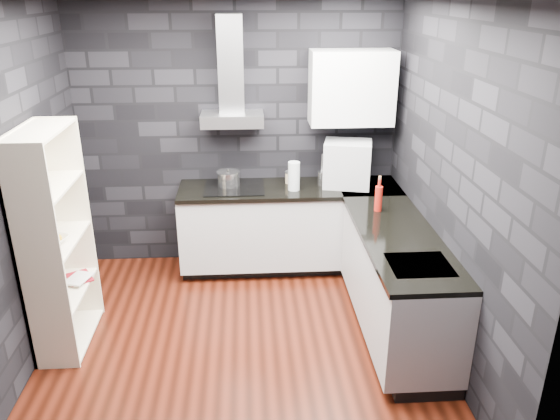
{
  "coord_description": "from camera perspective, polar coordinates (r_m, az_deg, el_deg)",
  "views": [
    {
      "loc": [
        0.08,
        -3.8,
        2.73
      ],
      "look_at": [
        0.35,
        0.45,
        1.0
      ],
      "focal_mm": 35.0,
      "sensor_mm": 36.0,
      "label": 1
    }
  ],
  "objects": [
    {
      "name": "counter_back_cab",
      "position": [
        5.59,
        0.98,
        -1.62
      ],
      "size": [
        2.2,
        0.6,
        0.76
      ],
      "primitive_type": "cube",
      "color": "#B8B9BD",
      "rests_on": "ground"
    },
    {
      "name": "counter_corner_top",
      "position": [
        5.56,
        9.26,
        2.39
      ],
      "size": [
        0.62,
        0.62,
        0.04
      ],
      "primitive_type": "cube",
      "color": "black",
      "rests_on": "counter_right_cab"
    },
    {
      "name": "cooktop",
      "position": [
        5.42,
        -4.8,
        2.37
      ],
      "size": [
        0.58,
        0.5,
        0.01
      ],
      "primitive_type": "cube",
      "color": "black",
      "rests_on": "counter_back_top"
    },
    {
      "name": "wall_right",
      "position": [
        4.33,
        17.51,
        2.45
      ],
      "size": [
        0.05,
        3.2,
        2.7
      ],
      "primitive_type": "cube",
      "color": "black",
      "rests_on": "ground"
    },
    {
      "name": "storage_jar",
      "position": [
        5.52,
        1.01,
        3.37
      ],
      "size": [
        0.11,
        0.11,
        0.11
      ],
      "primitive_type": "cylinder",
      "rotation": [
        0.0,
        0.0,
        0.35
      ],
      "color": "tan",
      "rests_on": "counter_back_top"
    },
    {
      "name": "glass_vase",
      "position": [
        5.31,
        1.46,
        3.56
      ],
      "size": [
        0.14,
        0.14,
        0.28
      ],
      "primitive_type": "cylinder",
      "rotation": [
        0.0,
        0.0,
        0.23
      ],
      "color": "silver",
      "rests_on": "counter_back_top"
    },
    {
      "name": "wall_left",
      "position": [
        4.39,
        -26.29,
        1.4
      ],
      "size": [
        0.05,
        3.2,
        2.7
      ],
      "primitive_type": "cube",
      "color": "black",
      "rests_on": "ground"
    },
    {
      "name": "counter_back_top",
      "position": [
        5.43,
        1.02,
        2.2
      ],
      "size": [
        2.2,
        0.62,
        0.04
      ],
      "primitive_type": "cube",
      "color": "black",
      "rests_on": "counter_back_cab"
    },
    {
      "name": "toekick_right",
      "position": [
        4.9,
        12.16,
        -11.64
      ],
      "size": [
        0.5,
        1.78,
        0.1
      ],
      "primitive_type": "cube",
      "color": "black",
      "rests_on": "ground"
    },
    {
      "name": "utensil_crock",
      "position": [
        5.49,
        4.5,
        3.34
      ],
      "size": [
        0.12,
        0.12,
        0.13
      ],
      "primitive_type": "cylinder",
      "rotation": [
        0.0,
        0.0,
        0.19
      ],
      "color": "silver",
      "rests_on": "counter_back_top"
    },
    {
      "name": "book_second",
      "position": [
        4.88,
        -21.27,
        -5.51
      ],
      "size": [
        0.16,
        0.07,
        0.23
      ],
      "primitive_type": "imported",
      "rotation": [
        0.0,
        0.0,
        -0.31
      ],
      "color": "#B2B2B2",
      "rests_on": "bookshelf"
    },
    {
      "name": "toekick_back",
      "position": [
        5.81,
        0.92,
        -5.34
      ],
      "size": [
        2.18,
        0.5,
        0.1
      ],
      "primitive_type": "cube",
      "color": "black",
      "rests_on": "ground"
    },
    {
      "name": "fruit_bowl",
      "position": [
        4.55,
        -22.59,
        -2.93
      ],
      "size": [
        0.26,
        0.26,
        0.05
      ],
      "primitive_type": "imported",
      "rotation": [
        0.0,
        0.0,
        -0.37
      ],
      "color": "white",
      "rests_on": "bookshelf"
    },
    {
      "name": "wall_back",
      "position": [
        5.6,
        -4.38,
        7.79
      ],
      "size": [
        3.2,
        0.05,
        2.7
      ],
      "primitive_type": "cube",
      "color": "black",
      "rests_on": "ground"
    },
    {
      "name": "counter_right_top",
      "position": [
        4.48,
        12.39,
        -2.82
      ],
      "size": [
        0.62,
        1.8,
        0.04
      ],
      "primitive_type": "cube",
      "color": "black",
      "rests_on": "counter_right_cab"
    },
    {
      "name": "appliance_garage",
      "position": [
        5.44,
        7.04,
        4.8
      ],
      "size": [
        0.52,
        0.44,
        0.45
      ],
      "primitive_type": "cube",
      "rotation": [
        0.0,
        0.0,
        -0.22
      ],
      "color": "#ABAEB2",
      "rests_on": "counter_back_top"
    },
    {
      "name": "red_bottle",
      "position": [
        4.88,
        10.25,
        1.17
      ],
      "size": [
        0.08,
        0.08,
        0.23
      ],
      "primitive_type": "cylinder",
      "rotation": [
        0.0,
        0.0,
        0.32
      ],
      "color": "#9B180F",
      "rests_on": "counter_right_top"
    },
    {
      "name": "upper_cabinet",
      "position": [
        5.39,
        7.49,
        12.55
      ],
      "size": [
        0.8,
        0.35,
        0.7
      ],
      "primitive_type": "cube",
      "color": "silver",
      "rests_on": "wall_back"
    },
    {
      "name": "pot",
      "position": [
        5.44,
        -5.39,
        3.24
      ],
      "size": [
        0.28,
        0.28,
        0.13
      ],
      "primitive_type": "cylinder",
      "rotation": [
        0.0,
        0.0,
        0.34
      ],
      "color": "silver",
      "rests_on": "cooktop"
    },
    {
      "name": "ground",
      "position": [
        4.68,
        -4.04,
        -13.64
      ],
      "size": [
        3.2,
        3.2,
        0.0
      ],
      "primitive_type": "plane",
      "color": "#3F140A"
    },
    {
      "name": "wall_front",
      "position": [
        2.58,
        -4.93,
        -10.42
      ],
      "size": [
        3.2,
        0.05,
        2.7
      ],
      "primitive_type": "cube",
      "color": "black",
      "rests_on": "ground"
    },
    {
      "name": "book_red",
      "position": [
        4.88,
        -21.42,
        -5.78
      ],
      "size": [
        0.17,
        0.11,
        0.25
      ],
      "primitive_type": "imported",
      "rotation": [
        0.0,
        0.0,
        0.54
      ],
      "color": "maroon",
      "rests_on": "bookshelf"
    },
    {
      "name": "counter_right_cab",
      "position": [
        4.66,
        12.1,
        -7.27
      ],
      "size": [
        0.6,
        1.8,
        0.76
      ],
      "primitive_type": "cube",
      "color": "#B8B9BD",
      "rests_on": "ground"
    },
    {
      "name": "sink_rim",
      "position": [
        4.05,
        14.39,
        -5.6
      ],
      "size": [
        0.44,
        0.4,
        0.01
      ],
      "primitive_type": "cube",
      "color": "#AAABAF",
      "rests_on": "counter_right_top"
    },
    {
      "name": "hood_body",
      "position": [
        5.36,
        -5.01,
        9.43
      ],
      "size": [
        0.6,
        0.34,
        0.12
      ],
      "primitive_type": "cube",
      "color": "#AAABAF",
      "rests_on": "wall_back"
    },
    {
      "name": "bookshelf",
      "position": [
        4.61,
        -22.33,
        -3.07
      ],
      "size": [
        0.4,
        0.82,
        1.8
      ],
      "primitive_type": "cube",
      "rotation": [
        0.0,
        0.0,
        0.07
      ],
      "color": "#EEE2C6",
      "rests_on": "ground"
    },
    {
      "name": "hood_chimney",
      "position": [
        5.34,
        -5.18,
        14.94
      ],
      "size": [
        0.24,
        0.2,
        0.9
      ],
      "primitive_type": "cube",
      "color": "#AAABAF",
      "rests_on": "hood_body"
    }
  ]
}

